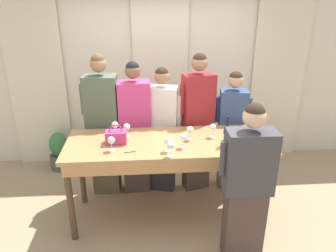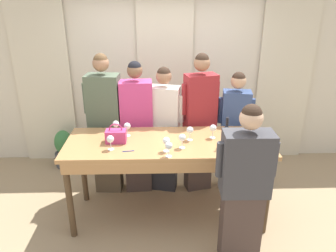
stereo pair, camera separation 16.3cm
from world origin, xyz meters
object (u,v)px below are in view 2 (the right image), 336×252
object	(u,v)px
host_pouring	(244,187)
guest_olive_jacket	(106,125)
handbag	(116,136)
guest_navy_coat	(234,131)
wine_glass_front_right	(116,124)
wine_glass_center_left	(213,128)
wine_glass_front_left	(169,146)
potted_plant	(64,149)
wine_glass_front_mid	(190,131)
wine_bottle	(226,136)
tasting_bar	(168,151)
guest_pink_top	(137,128)
wine_glass_center_right	(166,141)
guest_striped_shirt	(200,123)
wine_glass_center_mid	(182,138)
guest_cream_sweater	(164,130)
wine_glass_back_left	(127,126)
wine_glass_back_mid	(110,140)

from	to	relation	value
host_pouring	guest_olive_jacket	bearing A→B (deg)	138.24
handbag	guest_navy_coat	size ratio (longest dim) A/B	0.14
wine_glass_front_right	wine_glass_center_left	world-z (taller)	same
wine_glass_front_left	guest_navy_coat	distance (m)	1.35
potted_plant	guest_olive_jacket	bearing A→B (deg)	-40.77
wine_glass_front_mid	host_pouring	size ratio (longest dim) A/B	0.10
handbag	wine_bottle	bearing A→B (deg)	-6.91
wine_glass_front_right	wine_bottle	bearing A→B (deg)	-17.23
tasting_bar	wine_glass_center_left	size ratio (longest dim) A/B	14.21
wine_bottle	guest_pink_top	world-z (taller)	guest_pink_top
host_pouring	wine_bottle	bearing A→B (deg)	97.56
wine_glass_center_right	host_pouring	distance (m)	0.90
wine_bottle	wine_glass_center_right	bearing A→B (deg)	-170.70
wine_glass_front_left	wine_glass_center_left	xyz separation A→B (m)	(0.52, 0.45, 0.00)
wine_bottle	wine_glass_front_left	size ratio (longest dim) A/B	2.05
guest_striped_shirt	guest_navy_coat	world-z (taller)	guest_striped_shirt
wine_glass_center_mid	guest_navy_coat	size ratio (longest dim) A/B	0.10
guest_navy_coat	potted_plant	distance (m)	2.62
guest_olive_jacket	guest_cream_sweater	xyz separation A→B (m)	(0.76, 0.00, -0.08)
guest_striped_shirt	wine_glass_front_mid	bearing A→B (deg)	-107.36
handbag	guest_striped_shirt	world-z (taller)	guest_striped_shirt
wine_glass_center_right	guest_navy_coat	distance (m)	1.28
wine_glass_center_right	guest_striped_shirt	world-z (taller)	guest_striped_shirt
guest_olive_jacket	guest_navy_coat	bearing A→B (deg)	0.00
guest_navy_coat	potted_plant	bearing A→B (deg)	164.66
wine_glass_front_right	wine_glass_center_right	xyz separation A→B (m)	(0.58, -0.49, 0.00)
guest_pink_top	guest_navy_coat	xyz separation A→B (m)	(1.28, 0.00, -0.06)
wine_glass_front_right	wine_glass_back_left	size ratio (longest dim) A/B	1.00
wine_glass_center_mid	wine_glass_center_right	xyz separation A→B (m)	(-0.17, -0.07, 0.00)
wine_glass_front_mid	guest_cream_sweater	bearing A→B (deg)	115.67
wine_glass_front_left	wine_bottle	bearing A→B (deg)	19.71
guest_striped_shirt	wine_glass_front_left	bearing A→B (deg)	-113.95
guest_striped_shirt	handbag	bearing A→B (deg)	-148.95
wine_glass_front_right	wine_glass_center_right	bearing A→B (deg)	-39.97
wine_glass_back_left	wine_glass_back_mid	world-z (taller)	same
wine_glass_back_mid	guest_olive_jacket	size ratio (longest dim) A/B	0.09
host_pouring	wine_glass_center_right	bearing A→B (deg)	146.88
wine_bottle	wine_glass_back_mid	xyz separation A→B (m)	(-1.23, -0.05, -0.01)
wine_bottle	potted_plant	bearing A→B (deg)	146.95
wine_glass_center_left	guest_cream_sweater	size ratio (longest dim) A/B	0.09
wine_glass_center_left	wine_glass_back_left	world-z (taller)	same
wine_glass_front_right	guest_cream_sweater	distance (m)	0.72
wine_glass_center_right	guest_cream_sweater	bearing A→B (deg)	90.58
wine_glass_center_left	potted_plant	xyz separation A→B (m)	(-2.09, 1.21, -0.83)
wine_glass_back_left	potted_plant	world-z (taller)	wine_glass_back_left
guest_navy_coat	guest_pink_top	bearing A→B (deg)	-180.00
wine_glass_back_mid	wine_glass_front_mid	bearing A→B (deg)	14.04
tasting_bar	wine_glass_front_right	distance (m)	0.70
potted_plant	host_pouring	bearing A→B (deg)	-41.42
guest_pink_top	wine_glass_center_right	bearing A→B (deg)	-67.13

